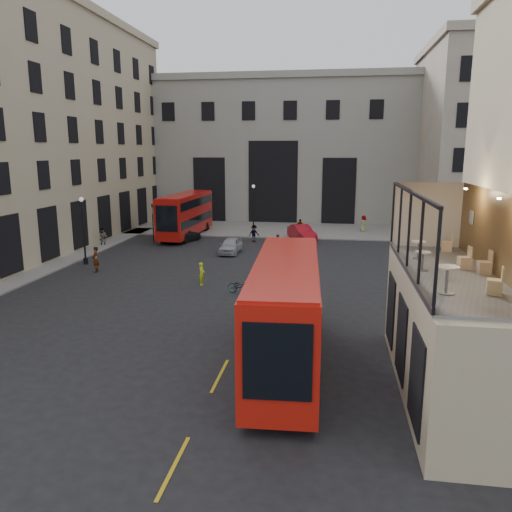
# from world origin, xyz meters

# --- Properties ---
(ground) EXTENTS (140.00, 140.00, 0.00)m
(ground) POSITION_xyz_m (0.00, 0.00, 0.00)
(ground) COLOR black
(ground) RESTS_ON ground
(host_frontage) EXTENTS (3.00, 11.00, 4.50)m
(host_frontage) POSITION_xyz_m (6.50, 0.00, 2.25)
(host_frontage) COLOR tan
(host_frontage) RESTS_ON ground
(cafe_floor) EXTENTS (3.00, 10.00, 0.10)m
(cafe_floor) POSITION_xyz_m (6.50, 0.00, 4.55)
(cafe_floor) COLOR slate
(cafe_floor) RESTS_ON host_frontage
(gateway) EXTENTS (35.00, 10.60, 18.00)m
(gateway) POSITION_xyz_m (-5.00, 47.99, 9.39)
(gateway) COLOR gray
(gateway) RESTS_ON ground
(building_right) EXTENTS (16.60, 18.60, 20.00)m
(building_right) POSITION_xyz_m (20.00, 39.97, 10.39)
(building_right) COLOR #AC9D8B
(building_right) RESTS_ON ground
(pavement_far) EXTENTS (40.00, 12.00, 0.12)m
(pavement_far) POSITION_xyz_m (-6.00, 38.00, 0.06)
(pavement_far) COLOR slate
(pavement_far) RESTS_ON ground
(traffic_light_near) EXTENTS (0.16, 0.20, 3.80)m
(traffic_light_near) POSITION_xyz_m (-1.00, 12.00, 2.42)
(traffic_light_near) COLOR black
(traffic_light_near) RESTS_ON ground
(traffic_light_far) EXTENTS (0.16, 0.20, 3.80)m
(traffic_light_far) POSITION_xyz_m (-15.00, 28.00, 2.42)
(traffic_light_far) COLOR black
(traffic_light_far) RESTS_ON ground
(street_lamp_a) EXTENTS (0.36, 0.36, 5.33)m
(street_lamp_a) POSITION_xyz_m (-17.00, 18.00, 2.39)
(street_lamp_a) COLOR black
(street_lamp_a) RESTS_ON ground
(street_lamp_b) EXTENTS (0.36, 0.36, 5.33)m
(street_lamp_b) POSITION_xyz_m (-6.00, 34.00, 2.39)
(street_lamp_b) COLOR black
(street_lamp_b) RESTS_ON ground
(bus_near) EXTENTS (3.14, 11.44, 4.52)m
(bus_near) POSITION_xyz_m (0.50, 1.35, 2.54)
(bus_near) COLOR red
(bus_near) RESTS_ON ground
(bus_far) EXTENTS (2.93, 11.26, 4.46)m
(bus_far) POSITION_xyz_m (-12.78, 31.75, 2.51)
(bus_far) COLOR #A9100B
(bus_far) RESTS_ON ground
(car_a) EXTENTS (1.67, 3.99, 1.35)m
(car_a) POSITION_xyz_m (-6.45, 24.00, 0.67)
(car_a) COLOR #A7AAB0
(car_a) RESTS_ON ground
(car_b) EXTENTS (3.39, 4.87, 1.52)m
(car_b) POSITION_xyz_m (-0.66, 31.40, 0.76)
(car_b) COLOR #A00916
(car_b) RESTS_ON ground
(car_c) EXTENTS (3.12, 4.72, 1.27)m
(car_c) POSITION_xyz_m (-12.18, 28.76, 0.63)
(car_c) COLOR black
(car_c) RESTS_ON ground
(bicycle) EXTENTS (1.86, 1.17, 0.92)m
(bicycle) POSITION_xyz_m (-3.30, 11.69, 0.46)
(bicycle) COLOR gray
(bicycle) RESTS_ON ground
(cyclist) EXTENTS (0.40, 0.58, 1.56)m
(cyclist) POSITION_xyz_m (-6.25, 13.30, 0.78)
(cyclist) COLOR #C7DE17
(cyclist) RESTS_ON ground
(pedestrian_a) EXTENTS (0.86, 0.67, 1.74)m
(pedestrian_a) POSITION_xyz_m (-19.00, 25.35, 0.87)
(pedestrian_a) COLOR gray
(pedestrian_a) RESTS_ON ground
(pedestrian_b) EXTENTS (1.26, 1.13, 1.70)m
(pedestrian_b) POSITION_xyz_m (-5.25, 29.64, 0.85)
(pedestrian_b) COLOR gray
(pedestrian_b) RESTS_ON ground
(pedestrian_c) EXTENTS (0.95, 0.45, 1.58)m
(pedestrian_c) POSITION_xyz_m (-1.09, 35.52, 0.79)
(pedestrian_c) COLOR gray
(pedestrian_c) RESTS_ON ground
(pedestrian_d) EXTENTS (1.00, 1.09, 1.87)m
(pedestrian_d) POSITION_xyz_m (5.75, 37.36, 0.94)
(pedestrian_d) COLOR gray
(pedestrian_d) RESTS_ON ground
(pedestrian_e) EXTENTS (0.60, 0.78, 1.91)m
(pedestrian_e) POSITION_xyz_m (-14.97, 15.67, 0.95)
(pedestrian_e) COLOR gray
(pedestrian_e) RESTS_ON ground
(cafe_table_near) EXTENTS (0.68, 0.68, 0.85)m
(cafe_table_near) POSITION_xyz_m (5.77, -2.83, 5.17)
(cafe_table_near) COLOR beige
(cafe_table_near) RESTS_ON cafe_floor
(cafe_table_mid) EXTENTS (0.56, 0.56, 0.70)m
(cafe_table_mid) POSITION_xyz_m (5.58, 0.20, 5.06)
(cafe_table_mid) COLOR beige
(cafe_table_mid) RESTS_ON cafe_floor
(cafe_table_far) EXTENTS (0.57, 0.57, 0.71)m
(cafe_table_far) POSITION_xyz_m (5.75, 2.27, 5.07)
(cafe_table_far) COLOR silver
(cafe_table_far) RESTS_ON cafe_floor
(cafe_chair_a) EXTENTS (0.52, 0.52, 0.86)m
(cafe_chair_a) POSITION_xyz_m (7.22, -2.67, 4.86)
(cafe_chair_a) COLOR #D5B57A
(cafe_chair_a) RESTS_ON cafe_floor
(cafe_chair_b) EXTENTS (0.43, 0.43, 0.85)m
(cafe_chair_b) POSITION_xyz_m (7.65, -0.03, 4.86)
(cafe_chair_b) COLOR tan
(cafe_chair_b) RESTS_ON cafe_floor
(cafe_chair_c) EXTENTS (0.45, 0.45, 0.83)m
(cafe_chair_c) POSITION_xyz_m (7.17, 0.73, 4.85)
(cafe_chair_c) COLOR tan
(cafe_chair_c) RESTS_ON cafe_floor
(cafe_chair_d) EXTENTS (0.47, 0.47, 0.83)m
(cafe_chair_d) POSITION_xyz_m (7.24, 4.03, 4.85)
(cafe_chair_d) COLOR #DCAD7E
(cafe_chair_d) RESTS_ON cafe_floor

